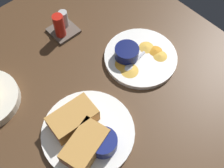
{
  "coord_description": "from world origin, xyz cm",
  "views": [
    {
      "loc": [
        -19.41,
        -31.86,
        75.58
      ],
      "look_at": [
        10.23,
        0.83,
        3.0
      ],
      "focal_mm": 45.64,
      "sensor_mm": 36.0,
      "label": 1
    }
  ],
  "objects_px": {
    "spoon_by_dark_ramekin": "(84,135)",
    "plate_chips_companion": "(141,57)",
    "plate_sandwich_main": "(88,132)",
    "spoon_by_gravy_ramekin": "(131,65)",
    "sandwich_half_near": "(73,119)",
    "ramekin_light_gravy": "(127,52)",
    "condiment_caddy": "(62,26)",
    "ramekin_dark_sauce": "(103,142)",
    "sandwich_half_far": "(85,146)"
  },
  "relations": [
    {
      "from": "spoon_by_dark_ramekin",
      "to": "condiment_caddy",
      "type": "bearing_deg",
      "value": 61.59
    },
    {
      "from": "plate_chips_companion",
      "to": "spoon_by_gravy_ramekin",
      "type": "xyz_separation_m",
      "value": [
        -0.05,
        -0.01,
        0.01
      ]
    },
    {
      "from": "spoon_by_dark_ramekin",
      "to": "spoon_by_gravy_ramekin",
      "type": "height_order",
      "value": "same"
    },
    {
      "from": "spoon_by_gravy_ramekin",
      "to": "condiment_caddy",
      "type": "distance_m",
      "value": 0.28
    },
    {
      "from": "sandwich_half_near",
      "to": "ramekin_dark_sauce",
      "type": "relative_size",
      "value": 1.78
    },
    {
      "from": "plate_chips_companion",
      "to": "sandwich_half_far",
      "type": "bearing_deg",
      "value": -160.03
    },
    {
      "from": "plate_chips_companion",
      "to": "condiment_caddy",
      "type": "distance_m",
      "value": 0.29
    },
    {
      "from": "ramekin_light_gravy",
      "to": "condiment_caddy",
      "type": "distance_m",
      "value": 0.25
    },
    {
      "from": "ramekin_light_gravy",
      "to": "plate_chips_companion",
      "type": "bearing_deg",
      "value": -39.81
    },
    {
      "from": "plate_sandwich_main",
      "to": "spoon_by_gravy_ramekin",
      "type": "relative_size",
      "value": 2.61
    },
    {
      "from": "sandwich_half_far",
      "to": "condiment_caddy",
      "type": "relative_size",
      "value": 1.54
    },
    {
      "from": "spoon_by_dark_ramekin",
      "to": "ramekin_light_gravy",
      "type": "xyz_separation_m",
      "value": [
        0.27,
        0.12,
        0.02
      ]
    },
    {
      "from": "spoon_by_gravy_ramekin",
      "to": "condiment_caddy",
      "type": "xyz_separation_m",
      "value": [
        -0.07,
        0.27,
        0.01
      ]
    },
    {
      "from": "spoon_by_dark_ramekin",
      "to": "plate_chips_companion",
      "type": "height_order",
      "value": "spoon_by_dark_ramekin"
    },
    {
      "from": "sandwich_half_near",
      "to": "plate_chips_companion",
      "type": "relative_size",
      "value": 0.58
    },
    {
      "from": "plate_chips_companion",
      "to": "spoon_by_dark_ramekin",
      "type": "bearing_deg",
      "value": -164.04
    },
    {
      "from": "condiment_caddy",
      "to": "sandwich_half_far",
      "type": "bearing_deg",
      "value": -118.75
    },
    {
      "from": "sandwich_half_far",
      "to": "spoon_by_dark_ramekin",
      "type": "relative_size",
      "value": 1.5
    },
    {
      "from": "sandwich_half_near",
      "to": "spoon_by_gravy_ramekin",
      "type": "height_order",
      "value": "sandwich_half_near"
    },
    {
      "from": "plate_sandwich_main",
      "to": "sandwich_half_far",
      "type": "distance_m",
      "value": 0.06
    },
    {
      "from": "ramekin_light_gravy",
      "to": "condiment_caddy",
      "type": "relative_size",
      "value": 0.81
    },
    {
      "from": "ramekin_dark_sauce",
      "to": "spoon_by_dark_ramekin",
      "type": "distance_m",
      "value": 0.06
    },
    {
      "from": "sandwich_half_near",
      "to": "ramekin_light_gravy",
      "type": "distance_m",
      "value": 0.28
    },
    {
      "from": "sandwich_half_near",
      "to": "spoon_by_dark_ramekin",
      "type": "relative_size",
      "value": 1.41
    },
    {
      "from": "plate_chips_companion",
      "to": "sandwich_half_near",
      "type": "bearing_deg",
      "value": -173.03
    },
    {
      "from": "sandwich_half_near",
      "to": "ramekin_light_gravy",
      "type": "relative_size",
      "value": 1.78
    },
    {
      "from": "spoon_by_dark_ramekin",
      "to": "plate_chips_companion",
      "type": "bearing_deg",
      "value": 15.96
    },
    {
      "from": "spoon_by_dark_ramekin",
      "to": "ramekin_light_gravy",
      "type": "distance_m",
      "value": 0.3
    },
    {
      "from": "plate_chips_companion",
      "to": "ramekin_light_gravy",
      "type": "xyz_separation_m",
      "value": [
        -0.04,
        0.03,
        0.03
      ]
    },
    {
      "from": "plate_sandwich_main",
      "to": "ramekin_light_gravy",
      "type": "xyz_separation_m",
      "value": [
        0.26,
        0.11,
        0.03
      ]
    },
    {
      "from": "plate_sandwich_main",
      "to": "ramekin_dark_sauce",
      "type": "distance_m",
      "value": 0.07
    },
    {
      "from": "plate_chips_companion",
      "to": "plate_sandwich_main",
      "type": "bearing_deg",
      "value": -163.76
    },
    {
      "from": "sandwich_half_far",
      "to": "ramekin_dark_sauce",
      "type": "bearing_deg",
      "value": -30.85
    },
    {
      "from": "sandwich_half_near",
      "to": "sandwich_half_far",
      "type": "xyz_separation_m",
      "value": [
        -0.02,
        -0.08,
        0.0
      ]
    },
    {
      "from": "plate_sandwich_main",
      "to": "spoon_by_gravy_ramekin",
      "type": "bearing_deg",
      "value": 17.92
    },
    {
      "from": "plate_sandwich_main",
      "to": "spoon_by_gravy_ramekin",
      "type": "distance_m",
      "value": 0.26
    },
    {
      "from": "sandwich_half_near",
      "to": "spoon_by_gravy_ramekin",
      "type": "xyz_separation_m",
      "value": [
        0.26,
        0.03,
        -0.02
      ]
    },
    {
      "from": "plate_chips_companion",
      "to": "ramekin_light_gravy",
      "type": "relative_size",
      "value": 3.07
    },
    {
      "from": "condiment_caddy",
      "to": "ramekin_light_gravy",
      "type": "bearing_deg",
      "value": -70.18
    },
    {
      "from": "sandwich_half_near",
      "to": "ramekin_dark_sauce",
      "type": "height_order",
      "value": "sandwich_half_near"
    },
    {
      "from": "condiment_caddy",
      "to": "spoon_by_dark_ramekin",
      "type": "bearing_deg",
      "value": -118.41
    },
    {
      "from": "sandwich_half_far",
      "to": "condiment_caddy",
      "type": "bearing_deg",
      "value": 61.25
    },
    {
      "from": "plate_sandwich_main",
      "to": "spoon_by_gravy_ramekin",
      "type": "height_order",
      "value": "spoon_by_gravy_ramekin"
    },
    {
      "from": "plate_sandwich_main",
      "to": "ramekin_light_gravy",
      "type": "distance_m",
      "value": 0.28
    },
    {
      "from": "ramekin_light_gravy",
      "to": "spoon_by_gravy_ramekin",
      "type": "relative_size",
      "value": 0.78
    },
    {
      "from": "sandwich_half_near",
      "to": "spoon_by_dark_ramekin",
      "type": "height_order",
      "value": "sandwich_half_near"
    },
    {
      "from": "sandwich_half_near",
      "to": "condiment_caddy",
      "type": "height_order",
      "value": "condiment_caddy"
    },
    {
      "from": "sandwich_half_far",
      "to": "spoon_by_dark_ramekin",
      "type": "bearing_deg",
      "value": 57.54
    },
    {
      "from": "plate_sandwich_main",
      "to": "ramekin_dark_sauce",
      "type": "relative_size",
      "value": 3.38
    },
    {
      "from": "sandwich_half_far",
      "to": "ramekin_light_gravy",
      "type": "xyz_separation_m",
      "value": [
        0.29,
        0.15,
        -0.0
      ]
    }
  ]
}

